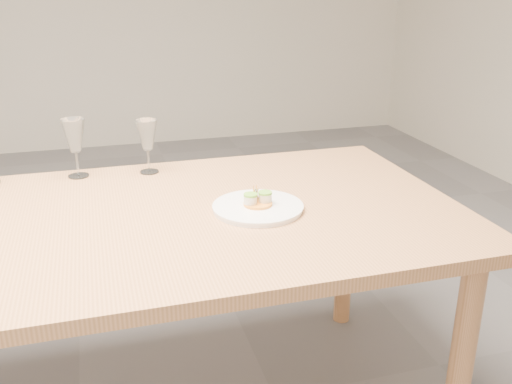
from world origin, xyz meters
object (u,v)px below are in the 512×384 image
object	(u,v)px
wine_glass_3	(147,136)
dining_table	(53,248)
dinner_plate	(258,206)
wine_glass_2	(74,137)

from	to	relation	value
wine_glass_3	dining_table	bearing A→B (deg)	-128.52
dinner_plate	wine_glass_2	distance (m)	0.71
dining_table	wine_glass_2	distance (m)	0.48
wine_glass_2	wine_glass_3	xyz separation A→B (m)	(0.24, -0.02, -0.01)
dinner_plate	wine_glass_2	bearing A→B (deg)	137.65
dining_table	dinner_plate	xyz separation A→B (m)	(0.59, -0.04, 0.08)
wine_glass_2	wine_glass_3	bearing A→B (deg)	-5.63
dinner_plate	wine_glass_3	distance (m)	0.53
dining_table	dinner_plate	bearing A→B (deg)	-4.34
dinner_plate	dining_table	bearing A→B (deg)	175.66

